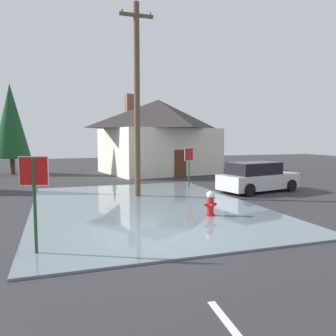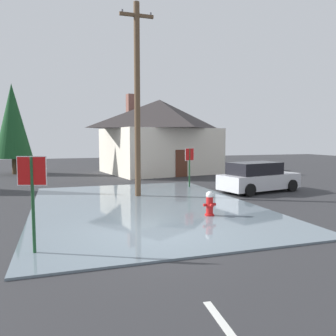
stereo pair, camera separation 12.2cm
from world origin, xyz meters
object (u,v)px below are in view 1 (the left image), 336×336
object	(u,v)px
house	(158,135)
pine_tree_mid_left	(11,121)
fire_hydrant	(210,204)
utility_pole	(137,98)
stop_sign_far	(189,160)
stop_sign_near	(34,185)
parked_car	(257,178)

from	to	relation	value
house	pine_tree_mid_left	distance (m)	11.61
fire_hydrant	house	xyz separation A→B (m)	(2.81, 15.70, 2.64)
utility_pole	pine_tree_mid_left	xyz separation A→B (m)	(-6.98, 13.19, -0.57)
utility_pole	house	world-z (taller)	utility_pole
pine_tree_mid_left	stop_sign_far	bearing A→B (deg)	-46.97
stop_sign_near	parked_car	size ratio (longest dim) A/B	0.51
utility_pole	parked_car	bearing A→B (deg)	-3.70
stop_sign_far	pine_tree_mid_left	bearing A→B (deg)	133.03
house	parked_car	size ratio (longest dim) A/B	2.10
house	utility_pole	bearing A→B (deg)	-111.83
stop_sign_near	pine_tree_mid_left	bearing A→B (deg)	97.67
fire_hydrant	stop_sign_far	size ratio (longest dim) A/B	0.42
fire_hydrant	stop_sign_far	world-z (taller)	stop_sign_far
stop_sign_near	house	size ratio (longest dim) A/B	0.24
parked_car	house	bearing A→B (deg)	100.66
fire_hydrant	utility_pole	world-z (taller)	utility_pole
stop_sign_far	house	world-z (taller)	house
parked_car	pine_tree_mid_left	bearing A→B (deg)	134.61
fire_hydrant	parked_car	xyz separation A→B (m)	(4.92, 4.48, 0.29)
stop_sign_near	stop_sign_far	xyz separation A→B (m)	(7.72, 9.16, -0.10)
house	pine_tree_mid_left	size ratio (longest dim) A/B	1.41
house	stop_sign_near	bearing A→B (deg)	-115.49
stop_sign_near	utility_pole	bearing A→B (deg)	59.40
stop_sign_near	stop_sign_far	bearing A→B (deg)	49.89
fire_hydrant	utility_pole	distance (m)	6.68
utility_pole	stop_sign_far	world-z (taller)	utility_pole
stop_sign_far	fire_hydrant	bearing A→B (deg)	-105.84
stop_sign_near	parked_car	distance (m)	12.68
fire_hydrant	house	size ratio (longest dim) A/B	0.09
stop_sign_near	fire_hydrant	size ratio (longest dim) A/B	2.56
pine_tree_mid_left	parked_car	bearing A→B (deg)	-45.39
utility_pole	parked_car	distance (m)	7.59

